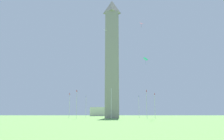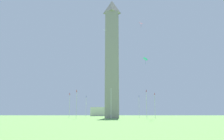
{
  "view_description": "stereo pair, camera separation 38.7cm",
  "coord_description": "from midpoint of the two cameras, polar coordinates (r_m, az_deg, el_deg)",
  "views": [
    {
      "loc": [
        82.62,
        1.14,
        1.73
      ],
      "look_at": [
        0.0,
        0.0,
        18.56
      ],
      "focal_mm": 34.36,
      "sensor_mm": 36.0,
      "label": 1
    },
    {
      "loc": [
        82.62,
        1.52,
        1.73
      ],
      "look_at": [
        0.0,
        0.0,
        18.56
      ],
      "focal_mm": 34.36,
      "sensor_mm": 36.0,
      "label": 2
    }
  ],
  "objects": [
    {
      "name": "kite_cyan_diamond",
      "position": [
        73.68,
        9.02,
        2.91
      ],
      "size": [
        1.81,
        1.65,
        2.57
      ],
      "color": "#33C6D1"
    },
    {
      "name": "flagpole_s",
      "position": [
        98.91,
        0.29,
        -9.54
      ],
      "size": [
        1.12,
        0.14,
        9.49
      ],
      "color": "silver",
      "rests_on": "ground"
    },
    {
      "name": "distant_building",
      "position": [
        160.04,
        -2.84,
        -11.03
      ],
      "size": [
        21.04,
        13.49,
        6.09
      ],
      "color": "beige",
      "rests_on": "ground"
    },
    {
      "name": "flagpole_n",
      "position": [
        66.4,
        -0.09,
        -8.57
      ],
      "size": [
        1.12,
        0.14,
        9.49
      ],
      "color": "silver",
      "rests_on": "ground"
    },
    {
      "name": "flagpole_sw",
      "position": [
        95.01,
        -6.8,
        -9.37
      ],
      "size": [
        1.12,
        0.14,
        9.49
      ],
      "color": "silver",
      "rests_on": "ground"
    },
    {
      "name": "flagpole_nw",
      "position": [
        72.29,
        -9.28,
        -8.66
      ],
      "size": [
        1.12,
        0.14,
        9.49
      ],
      "color": "silver",
      "rests_on": "ground"
    },
    {
      "name": "obelisk_monument",
      "position": [
        85.63,
        0.13,
        3.7
      ],
      "size": [
        5.33,
        5.33,
        48.42
      ],
      "color": "gray",
      "rests_on": "ground"
    },
    {
      "name": "flagpole_e",
      "position": [
        83.98,
        11.44,
        -8.96
      ],
      "size": [
        1.12,
        0.14,
        9.49
      ],
      "color": "silver",
      "rests_on": "ground"
    },
    {
      "name": "kite_red_diamond",
      "position": [
        72.99,
        7.89,
        12.18
      ],
      "size": [
        1.38,
        1.44,
        1.89
      ],
      "color": "red"
    },
    {
      "name": "ground_plane",
      "position": [
        82.65,
        0.14,
        -12.71
      ],
      "size": [
        260.0,
        260.0,
        0.0
      ],
      "primitive_type": "plane",
      "color": "#609347"
    },
    {
      "name": "flagpole_ne",
      "position": [
        71.87,
        9.3,
        -8.64
      ],
      "size": [
        1.12,
        0.14,
        9.49
      ],
      "color": "silver",
      "rests_on": "ground"
    },
    {
      "name": "flagpole_w",
      "position": [
        84.49,
        -11.1,
        -8.99
      ],
      "size": [
        1.12,
        0.14,
        9.49
      ],
      "color": "silver",
      "rests_on": "ground"
    },
    {
      "name": "flagpole_se",
      "position": [
        94.68,
        7.32,
        -9.36
      ],
      "size": [
        1.12,
        0.14,
        9.49
      ],
      "color": "silver",
      "rests_on": "ground"
    },
    {
      "name": "kite_white_diamond",
      "position": [
        80.07,
        -1.78,
        10.52
      ],
      "size": [
        1.37,
        1.35,
        1.68
      ],
      "color": "white"
    }
  ]
}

